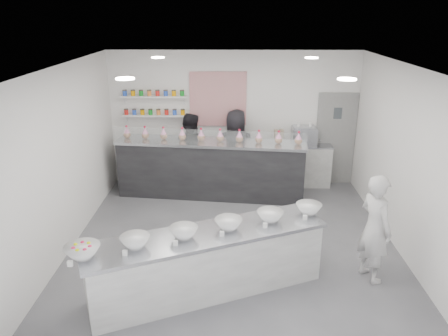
# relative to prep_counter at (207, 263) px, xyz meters

# --- Properties ---
(floor) EXTENTS (6.00, 6.00, 0.00)m
(floor) POSITION_rel_prep_counter_xyz_m (0.38, 1.26, -0.46)
(floor) COLOR #515156
(floor) RESTS_ON ground
(ceiling) EXTENTS (6.00, 6.00, 0.00)m
(ceiling) POSITION_rel_prep_counter_xyz_m (0.38, 1.26, 2.54)
(ceiling) COLOR white
(ceiling) RESTS_ON floor
(back_wall) EXTENTS (5.50, 0.00, 5.50)m
(back_wall) POSITION_rel_prep_counter_xyz_m (0.38, 4.26, 1.04)
(back_wall) COLOR white
(back_wall) RESTS_ON floor
(left_wall) EXTENTS (0.00, 6.00, 6.00)m
(left_wall) POSITION_rel_prep_counter_xyz_m (-2.37, 1.26, 1.04)
(left_wall) COLOR white
(left_wall) RESTS_ON floor
(right_wall) EXTENTS (0.00, 6.00, 6.00)m
(right_wall) POSITION_rel_prep_counter_xyz_m (3.13, 1.26, 1.04)
(right_wall) COLOR white
(right_wall) RESTS_ON floor
(back_door) EXTENTS (0.88, 0.04, 2.10)m
(back_door) POSITION_rel_prep_counter_xyz_m (2.68, 4.23, 0.59)
(back_door) COLOR gray
(back_door) RESTS_ON floor
(pattern_panel) EXTENTS (1.25, 0.03, 1.20)m
(pattern_panel) POSITION_rel_prep_counter_xyz_m (0.03, 4.24, 1.49)
(pattern_panel) COLOR #A42531
(pattern_panel) RESTS_ON back_wall
(jar_shelf_lower) EXTENTS (1.45, 0.22, 0.04)m
(jar_shelf_lower) POSITION_rel_prep_counter_xyz_m (-1.37, 4.16, 1.14)
(jar_shelf_lower) COLOR silver
(jar_shelf_lower) RESTS_ON back_wall
(jar_shelf_upper) EXTENTS (1.45, 0.22, 0.04)m
(jar_shelf_upper) POSITION_rel_prep_counter_xyz_m (-1.37, 4.16, 1.56)
(jar_shelf_upper) COLOR silver
(jar_shelf_upper) RESTS_ON back_wall
(preserve_jars) EXTENTS (1.45, 0.10, 0.56)m
(preserve_jars) POSITION_rel_prep_counter_xyz_m (-1.37, 4.14, 1.42)
(preserve_jars) COLOR red
(preserve_jars) RESTS_ON jar_shelf_lower
(downlight_0) EXTENTS (0.24, 0.24, 0.02)m
(downlight_0) POSITION_rel_prep_counter_xyz_m (-1.02, 0.26, 2.52)
(downlight_0) COLOR white
(downlight_0) RESTS_ON ceiling
(downlight_1) EXTENTS (0.24, 0.24, 0.02)m
(downlight_1) POSITION_rel_prep_counter_xyz_m (1.78, 0.26, 2.52)
(downlight_1) COLOR white
(downlight_1) RESTS_ON ceiling
(downlight_2) EXTENTS (0.24, 0.24, 0.02)m
(downlight_2) POSITION_rel_prep_counter_xyz_m (-1.02, 2.86, 2.52)
(downlight_2) COLOR white
(downlight_2) RESTS_ON ceiling
(downlight_3) EXTENTS (0.24, 0.24, 0.02)m
(downlight_3) POSITION_rel_prep_counter_xyz_m (1.78, 2.86, 2.52)
(downlight_3) COLOR white
(downlight_3) RESTS_ON ceiling
(prep_counter) EXTENTS (3.42, 2.04, 0.92)m
(prep_counter) POSITION_rel_prep_counter_xyz_m (0.00, 0.00, 0.00)
(prep_counter) COLOR #A5A5A1
(prep_counter) RESTS_ON floor
(back_bar) EXTENTS (4.02, 1.17, 1.23)m
(back_bar) POSITION_rel_prep_counter_xyz_m (-0.10, 3.42, 0.15)
(back_bar) COLOR black
(back_bar) RESTS_ON floor
(sneeze_guard) EXTENTS (3.88, 0.46, 0.33)m
(sneeze_guard) POSITION_rel_prep_counter_xyz_m (-0.14, 3.08, 0.93)
(sneeze_guard) COLOR white
(sneeze_guard) RESTS_ON back_bar
(espresso_ledge) EXTENTS (1.29, 0.41, 0.96)m
(espresso_ledge) POSITION_rel_prep_counter_xyz_m (1.93, 4.04, 0.02)
(espresso_ledge) COLOR #A5A5A1
(espresso_ledge) RESTS_ON floor
(espresso_machine) EXTENTS (0.54, 0.37, 0.41)m
(espresso_machine) POSITION_rel_prep_counter_xyz_m (1.93, 4.04, 0.71)
(espresso_machine) COLOR #93969E
(espresso_machine) RESTS_ON espresso_ledge
(cup_stacks) EXTENTS (0.24, 0.24, 0.35)m
(cup_stacks) POSITION_rel_prep_counter_xyz_m (1.38, 4.04, 0.67)
(cup_stacks) COLOR gray
(cup_stacks) RESTS_ON espresso_ledge
(prep_bowls) EXTENTS (3.54, 1.88, 0.15)m
(prep_bowls) POSITION_rel_prep_counter_xyz_m (0.00, 0.00, 0.54)
(prep_bowls) COLOR white
(prep_bowls) RESTS_ON prep_counter
(label_cards) EXTENTS (3.31, 0.04, 0.07)m
(label_cards) POSITION_rel_prep_counter_xyz_m (-0.20, -0.47, 0.50)
(label_cards) COLOR white
(label_cards) RESTS_ON prep_counter
(cookie_bags) EXTENTS (3.75, 0.57, 0.27)m
(cookie_bags) POSITION_rel_prep_counter_xyz_m (-0.10, 3.42, 0.90)
(cookie_bags) COLOR #FF87C6
(cookie_bags) RESTS_ON back_bar
(woman_prep) EXTENTS (0.60, 0.71, 1.65)m
(woman_prep) POSITION_rel_prep_counter_xyz_m (2.42, 0.38, 0.36)
(woman_prep) COLOR beige
(woman_prep) RESTS_ON floor
(staff_left) EXTENTS (0.96, 0.82, 1.72)m
(staff_left) POSITION_rel_prep_counter_xyz_m (-0.58, 3.84, 0.40)
(staff_left) COLOR black
(staff_left) RESTS_ON floor
(staff_right) EXTENTS (0.93, 0.65, 1.80)m
(staff_right) POSITION_rel_prep_counter_xyz_m (0.43, 3.86, 0.44)
(staff_right) COLOR black
(staff_right) RESTS_ON floor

